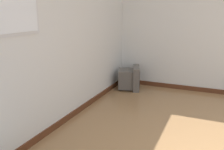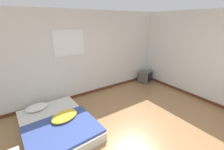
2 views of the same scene
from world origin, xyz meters
name	(u,v)px [view 2 (image 2 of 2)]	position (x,y,z in m)	size (l,w,h in m)	color
wall_back	(82,56)	(0.00, 2.97, 1.29)	(8.08, 0.08, 2.60)	silver
mattress_bed	(57,124)	(-1.20, 1.75, 0.13)	(1.48, 2.02, 0.35)	silver
crt_tv	(145,77)	(2.44, 2.59, 0.23)	(0.57, 0.55, 0.47)	#56514C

